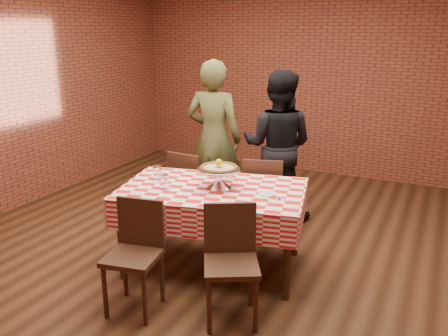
{
  "coord_description": "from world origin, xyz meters",
  "views": [
    {
      "loc": [
        1.83,
        -3.66,
        2.1
      ],
      "look_at": [
        0.11,
        -0.15,
        0.91
      ],
      "focal_mm": 37.02,
      "sensor_mm": 36.0,
      "label": 1
    }
  ],
  "objects_px": {
    "diner_olive": "(214,138)",
    "water_glass_right": "(157,173)",
    "pizza_stand": "(219,178)",
    "table": "(213,228)",
    "chair_near_left": "(133,260)",
    "diner_black": "(277,146)",
    "condiment_caddy": "(226,170)",
    "water_glass_left": "(164,182)",
    "chair_far_left": "(193,189)",
    "chair_far_right": "(263,196)",
    "pizza": "(219,168)",
    "chair_near_right": "(231,267)"
  },
  "relations": [
    {
      "from": "diner_olive",
      "to": "water_glass_right",
      "type": "bearing_deg",
      "value": 85.91
    },
    {
      "from": "pizza_stand",
      "to": "table",
      "type": "bearing_deg",
      "value": -140.84
    },
    {
      "from": "chair_near_left",
      "to": "diner_black",
      "type": "distance_m",
      "value": 2.31
    },
    {
      "from": "condiment_caddy",
      "to": "water_glass_right",
      "type": "bearing_deg",
      "value": -145.62
    },
    {
      "from": "water_glass_left",
      "to": "diner_black",
      "type": "bearing_deg",
      "value": 73.39
    },
    {
      "from": "table",
      "to": "chair_far_left",
      "type": "bearing_deg",
      "value": 130.93
    },
    {
      "from": "chair_far_left",
      "to": "diner_olive",
      "type": "height_order",
      "value": "diner_olive"
    },
    {
      "from": "pizza_stand",
      "to": "diner_olive",
      "type": "bearing_deg",
      "value": 119.2
    },
    {
      "from": "water_glass_left",
      "to": "chair_far_right",
      "type": "relative_size",
      "value": 0.15
    },
    {
      "from": "water_glass_left",
      "to": "condiment_caddy",
      "type": "bearing_deg",
      "value": 57.29
    },
    {
      "from": "pizza",
      "to": "diner_black",
      "type": "distance_m",
      "value": 1.34
    },
    {
      "from": "condiment_caddy",
      "to": "chair_far_left",
      "type": "height_order",
      "value": "condiment_caddy"
    },
    {
      "from": "water_glass_right",
      "to": "diner_black",
      "type": "xyz_separation_m",
      "value": [
        0.68,
        1.38,
        0.02
      ]
    },
    {
      "from": "water_glass_right",
      "to": "chair_near_left",
      "type": "distance_m",
      "value": 1.02
    },
    {
      "from": "pizza_stand",
      "to": "chair_far_right",
      "type": "height_order",
      "value": "pizza_stand"
    },
    {
      "from": "pizza",
      "to": "water_glass_right",
      "type": "bearing_deg",
      "value": -175.97
    },
    {
      "from": "diner_black",
      "to": "diner_olive",
      "type": "bearing_deg",
      "value": 7.99
    },
    {
      "from": "pizza_stand",
      "to": "diner_black",
      "type": "xyz_separation_m",
      "value": [
        0.06,
        1.33,
        -0.01
      ]
    },
    {
      "from": "pizza",
      "to": "water_glass_left",
      "type": "height_order",
      "value": "pizza"
    },
    {
      "from": "pizza",
      "to": "chair_far_left",
      "type": "bearing_deg",
      "value": 134.42
    },
    {
      "from": "pizza",
      "to": "condiment_caddy",
      "type": "bearing_deg",
      "value": 103.29
    },
    {
      "from": "table",
      "to": "water_glass_right",
      "type": "xyz_separation_m",
      "value": [
        -0.57,
        -0.01,
        0.45
      ]
    },
    {
      "from": "water_glass_right",
      "to": "condiment_caddy",
      "type": "height_order",
      "value": "condiment_caddy"
    },
    {
      "from": "water_glass_left",
      "to": "pizza",
      "type": "bearing_deg",
      "value": 30.66
    },
    {
      "from": "chair_near_left",
      "to": "chair_far_right",
      "type": "relative_size",
      "value": 0.98
    },
    {
      "from": "water_glass_right",
      "to": "chair_far_right",
      "type": "distance_m",
      "value": 1.17
    },
    {
      "from": "pizza",
      "to": "chair_far_right",
      "type": "height_order",
      "value": "pizza"
    },
    {
      "from": "table",
      "to": "pizza_stand",
      "type": "xyz_separation_m",
      "value": [
        0.04,
        0.04,
        0.47
      ]
    },
    {
      "from": "table",
      "to": "chair_far_left",
      "type": "height_order",
      "value": "chair_far_left"
    },
    {
      "from": "chair_far_left",
      "to": "table",
      "type": "bearing_deg",
      "value": 134.43
    },
    {
      "from": "condiment_caddy",
      "to": "chair_far_right",
      "type": "xyz_separation_m",
      "value": [
        0.19,
        0.49,
        -0.39
      ]
    },
    {
      "from": "diner_black",
      "to": "chair_near_left",
      "type": "bearing_deg",
      "value": 75.51
    },
    {
      "from": "chair_far_left",
      "to": "diner_black",
      "type": "relative_size",
      "value": 0.51
    },
    {
      "from": "chair_near_left",
      "to": "diner_olive",
      "type": "bearing_deg",
      "value": 89.87
    },
    {
      "from": "condiment_caddy",
      "to": "chair_near_right",
      "type": "distance_m",
      "value": 1.19
    },
    {
      "from": "chair_near_right",
      "to": "water_glass_right",
      "type": "bearing_deg",
      "value": 119.44
    },
    {
      "from": "water_glass_left",
      "to": "condiment_caddy",
      "type": "relative_size",
      "value": 0.91
    },
    {
      "from": "water_glass_right",
      "to": "diner_olive",
      "type": "distance_m",
      "value": 1.2
    },
    {
      "from": "water_glass_left",
      "to": "diner_olive",
      "type": "bearing_deg",
      "value": 99.5
    },
    {
      "from": "pizza_stand",
      "to": "water_glass_right",
      "type": "height_order",
      "value": "pizza_stand"
    },
    {
      "from": "table",
      "to": "chair_far_right",
      "type": "bearing_deg",
      "value": 78.66
    },
    {
      "from": "pizza_stand",
      "to": "condiment_caddy",
      "type": "xyz_separation_m",
      "value": [
        -0.07,
        0.29,
        -0.02
      ]
    },
    {
      "from": "water_glass_left",
      "to": "chair_far_right",
      "type": "xyz_separation_m",
      "value": [
        0.53,
        1.02,
        -0.39
      ]
    },
    {
      "from": "pizza",
      "to": "chair_far_left",
      "type": "height_order",
      "value": "pizza"
    },
    {
      "from": "water_glass_right",
      "to": "diner_black",
      "type": "height_order",
      "value": "diner_black"
    },
    {
      "from": "pizza",
      "to": "diner_black",
      "type": "relative_size",
      "value": 0.2
    },
    {
      "from": "condiment_caddy",
      "to": "chair_near_right",
      "type": "relative_size",
      "value": 0.16
    },
    {
      "from": "pizza",
      "to": "chair_near_left",
      "type": "distance_m",
      "value": 1.08
    },
    {
      "from": "chair_near_left",
      "to": "chair_far_right",
      "type": "bearing_deg",
      "value": 66.66
    },
    {
      "from": "water_glass_left",
      "to": "chair_far_left",
      "type": "relative_size",
      "value": 0.15
    }
  ]
}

